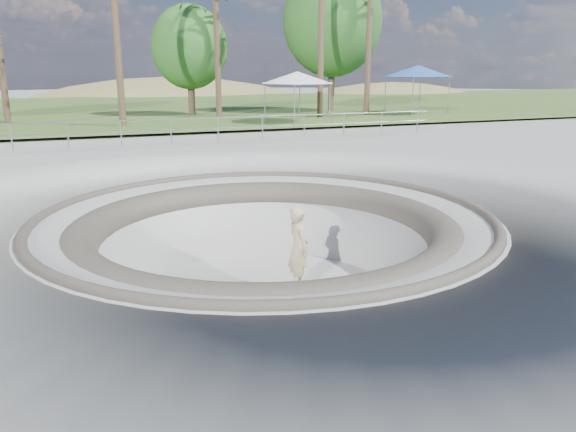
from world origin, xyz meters
The scene contains 11 objects.
ground centered at (0.00, 0.00, 0.00)m, with size 180.00×180.00×0.00m, color #A4A49F.
skate_bowl centered at (0.00, 0.00, -1.83)m, with size 14.00×14.00×4.10m.
grass_strip centered at (0.00, 34.00, 0.22)m, with size 180.00×36.00×0.12m.
distant_hills centered at (3.78, 57.17, -7.02)m, with size 103.20×45.00×28.60m.
safety_railing centered at (0.00, 12.00, 0.69)m, with size 25.00×0.06×1.03m.
skateboard centered at (0.80, -0.07, -1.84)m, with size 0.76×0.34×0.08m.
skater centered at (0.80, -0.07, -0.85)m, with size 0.71×0.47×1.95m, color tan.
canopy_white centered at (8.08, 18.00, 2.69)m, with size 5.18×5.18×2.76m.
canopy_blue centered at (17.63, 20.62, 3.01)m, with size 6.15×6.15×3.12m.
bushy_tree_mid centered at (3.65, 25.33, 4.49)m, with size 4.83×4.39×6.97m.
bushy_tree_right centered at (13.44, 24.88, 6.31)m, with size 6.86×6.24×9.90m.
Camera 1 is at (-3.91, -11.56, 3.21)m, focal length 35.00 mm.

